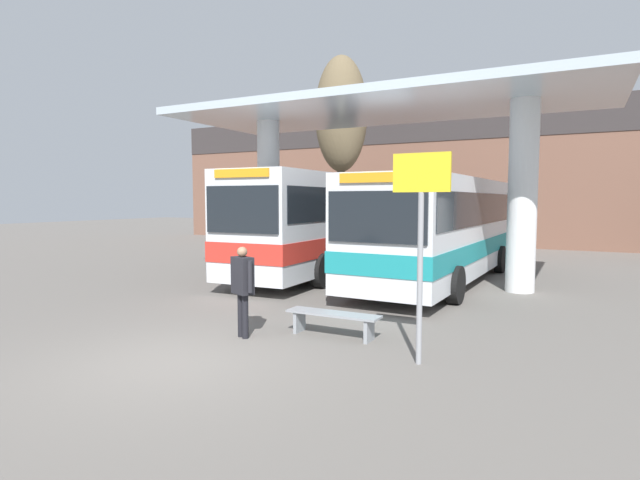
{
  "coord_description": "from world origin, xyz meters",
  "views": [
    {
      "loc": [
        5.7,
        -5.84,
        2.58
      ],
      "look_at": [
        0.0,
        5.03,
        1.6
      ],
      "focal_mm": 28.0,
      "sensor_mm": 36.0,
      "label": 1
    }
  ],
  "objects_px": {
    "transit_bus_center_bay": "(442,225)",
    "poplar_tree_behind_left": "(341,116)",
    "transit_bus_left_bay": "(337,219)",
    "waiting_bench_near_pillar": "(333,319)",
    "info_sign_platform": "(421,216)",
    "pedestrian_waiting": "(243,282)"
  },
  "relations": [
    {
      "from": "transit_bus_center_bay",
      "to": "poplar_tree_behind_left",
      "type": "distance_m",
      "value": 11.17
    },
    {
      "from": "transit_bus_left_bay",
      "to": "poplar_tree_behind_left",
      "type": "distance_m",
      "value": 8.45
    },
    {
      "from": "transit_bus_left_bay",
      "to": "transit_bus_center_bay",
      "type": "distance_m",
      "value": 4.22
    },
    {
      "from": "transit_bus_center_bay",
      "to": "poplar_tree_behind_left",
      "type": "height_order",
      "value": "poplar_tree_behind_left"
    },
    {
      "from": "transit_bus_center_bay",
      "to": "transit_bus_left_bay",
      "type": "bearing_deg",
      "value": -10.47
    },
    {
      "from": "waiting_bench_near_pillar",
      "to": "info_sign_platform",
      "type": "relative_size",
      "value": 0.56
    },
    {
      "from": "waiting_bench_near_pillar",
      "to": "transit_bus_left_bay",
      "type": "bearing_deg",
      "value": 115.36
    },
    {
      "from": "transit_bus_left_bay",
      "to": "pedestrian_waiting",
      "type": "relative_size",
      "value": 7.14
    },
    {
      "from": "info_sign_platform",
      "to": "poplar_tree_behind_left",
      "type": "bearing_deg",
      "value": 119.29
    },
    {
      "from": "transit_bus_center_bay",
      "to": "pedestrian_waiting",
      "type": "bearing_deg",
      "value": 80.27
    },
    {
      "from": "transit_bus_left_bay",
      "to": "waiting_bench_near_pillar",
      "type": "bearing_deg",
      "value": 113.57
    },
    {
      "from": "waiting_bench_near_pillar",
      "to": "pedestrian_waiting",
      "type": "xyz_separation_m",
      "value": [
        -1.47,
        -0.84,
        0.7
      ]
    },
    {
      "from": "transit_bus_left_bay",
      "to": "info_sign_platform",
      "type": "height_order",
      "value": "transit_bus_left_bay"
    },
    {
      "from": "pedestrian_waiting",
      "to": "info_sign_platform",
      "type": "bearing_deg",
      "value": 24.06
    },
    {
      "from": "pedestrian_waiting",
      "to": "poplar_tree_behind_left",
      "type": "xyz_separation_m",
      "value": [
        -5.26,
        15.43,
        5.73
      ]
    },
    {
      "from": "info_sign_platform",
      "to": "transit_bus_center_bay",
      "type": "bearing_deg",
      "value": 101.72
    },
    {
      "from": "transit_bus_left_bay",
      "to": "info_sign_platform",
      "type": "bearing_deg",
      "value": 120.91
    },
    {
      "from": "pedestrian_waiting",
      "to": "poplar_tree_behind_left",
      "type": "distance_m",
      "value": 17.28
    },
    {
      "from": "transit_bus_center_bay",
      "to": "poplar_tree_behind_left",
      "type": "relative_size",
      "value": 1.1
    },
    {
      "from": "transit_bus_left_bay",
      "to": "transit_bus_center_bay",
      "type": "height_order",
      "value": "transit_bus_left_bay"
    },
    {
      "from": "transit_bus_center_bay",
      "to": "waiting_bench_near_pillar",
      "type": "distance_m",
      "value": 7.52
    },
    {
      "from": "info_sign_platform",
      "to": "waiting_bench_near_pillar",
      "type": "bearing_deg",
      "value": 157.46
    }
  ]
}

